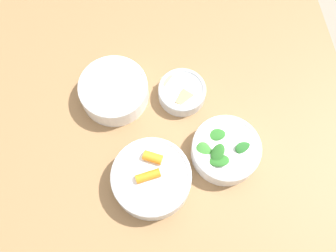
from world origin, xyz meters
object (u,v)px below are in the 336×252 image
at_px(bowl_carrots, 152,178).
at_px(bowl_cookies, 182,92).
at_px(bowl_greens, 225,150).
at_px(bowl_beans_hotdog, 114,91).

height_order(bowl_carrots, bowl_cookies, bowl_carrots).
xyz_separation_m(bowl_carrots, bowl_greens, (0.04, -0.18, -0.00)).
xyz_separation_m(bowl_greens, bowl_beans_hotdog, (0.19, 0.25, -0.00)).
distance_m(bowl_carrots, bowl_greens, 0.19).
bearing_deg(bowl_beans_hotdog, bowl_carrots, -164.01).
relative_size(bowl_beans_hotdog, bowl_cookies, 1.43).
bearing_deg(bowl_greens, bowl_beans_hotdog, 52.33).
height_order(bowl_greens, bowl_cookies, bowl_greens).
xyz_separation_m(bowl_greens, bowl_cookies, (0.17, 0.08, -0.01)).
distance_m(bowl_carrots, bowl_cookies, 0.24).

